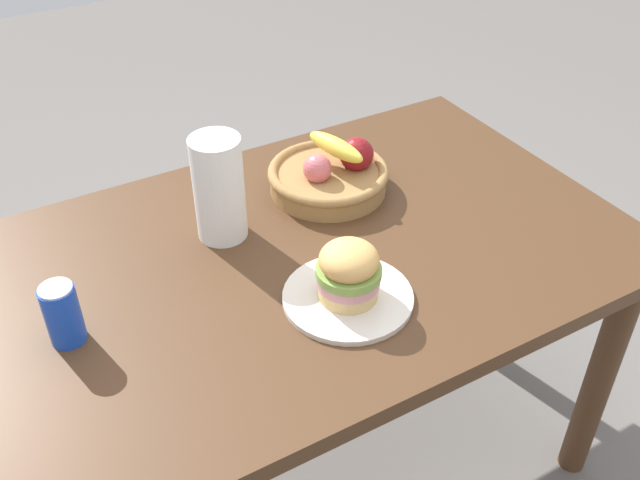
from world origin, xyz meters
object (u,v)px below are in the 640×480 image
sandwich (349,271)px  soda_can (63,314)px  plate (348,297)px  paper_towel_roll (219,189)px  fruit_basket (330,174)px

sandwich → soda_can: bearing=161.9°
plate → soda_can: 0.54m
plate → soda_can: size_ratio=2.07×
plate → paper_towel_roll: paper_towel_roll is taller
soda_can → sandwich: bearing=-18.1°
sandwich → paper_towel_roll: paper_towel_roll is taller
soda_can → fruit_basket: 0.71m
sandwich → fruit_basket: 0.40m
fruit_basket → plate: bearing=-115.4°
plate → sandwich: size_ratio=2.02×
fruit_basket → paper_towel_roll: paper_towel_roll is taller
plate → soda_can: (-0.51, 0.17, 0.06)m
fruit_basket → paper_towel_roll: size_ratio=1.21×
fruit_basket → soda_can: bearing=-163.9°
soda_can → fruit_basket: bearing=16.1°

